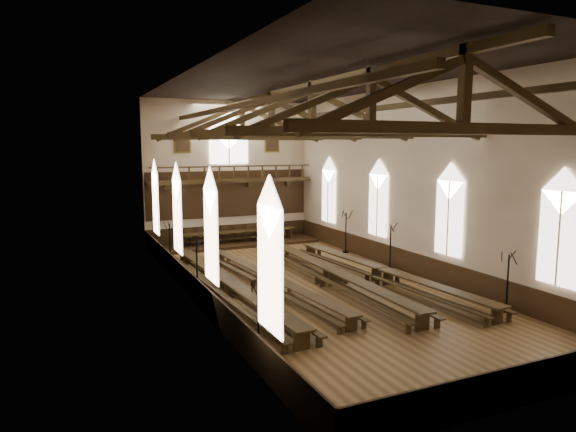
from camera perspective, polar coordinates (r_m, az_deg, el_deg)
name	(u,v)px	position (r m, az deg, el deg)	size (l,w,h in m)	color
ground	(311,285)	(25.74, 2.58, -7.68)	(26.00, 26.00, 0.00)	brown
room_walls	(312,154)	(24.80, 2.67, 6.85)	(26.00, 26.00, 26.00)	beige
wainscot_band	(311,273)	(25.58, 2.59, -6.39)	(12.00, 26.00, 1.20)	black
side_windows	(312,211)	(24.99, 2.63, 0.61)	(11.85, 19.80, 4.50)	white
end_window	(229,141)	(36.75, -6.59, 8.33)	(2.80, 0.12, 3.80)	white
minstrels_gallery	(231,188)	(36.65, -6.40, 3.14)	(11.80, 1.24, 3.70)	#342410
portraits	(229,142)	(36.75, -6.59, 8.14)	(7.75, 0.09, 1.45)	brown
roof_trusses	(312,117)	(24.83, 2.70, 10.91)	(11.70, 25.70, 2.80)	#342410
refectory_row_a	(228,284)	(23.92, -6.70, -7.48)	(1.96, 14.98, 0.80)	#342410
refectory_row_b	(270,279)	(24.94, -2.00, -7.02)	(1.90, 13.77, 0.67)	#342410
refectory_row_c	(332,273)	(25.84, 4.90, -6.29)	(1.75, 14.96, 0.81)	#342410
refectory_row_d	(382,272)	(26.45, 10.39, -6.11)	(2.10, 14.73, 0.77)	#342410
dais	(237,244)	(35.97, -5.71, -3.06)	(11.40, 2.90, 0.19)	black
high_table	(237,233)	(35.83, -5.73, -1.84)	(8.65, 1.06, 0.81)	#342410
high_chairs	(233,233)	(36.64, -6.15, -1.84)	(6.77, 0.47, 1.01)	#342410
candelabrum_left_near	(258,335)	(17.15, -3.33, -13.04)	(0.73, 0.78, 2.57)	black
candelabrum_left_mid	(197,277)	(24.30, -10.05, -6.71)	(0.82, 0.80, 2.74)	black
candelabrum_left_far	(170,253)	(30.12, -12.95, -4.02)	(0.78, 0.77, 2.63)	black
candelabrum_right_near	(507,294)	(23.39, 23.14, -7.93)	(0.78, 0.74, 2.58)	black
candelabrum_right_mid	(390,255)	(29.34, 11.27, -4.28)	(0.73, 0.81, 2.64)	black
candelabrum_right_far	(346,240)	(33.30, 6.43, -2.66)	(0.81, 0.82, 2.76)	black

